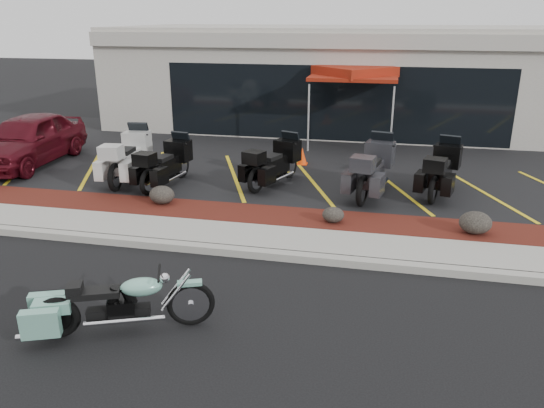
% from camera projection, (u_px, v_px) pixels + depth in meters
% --- Properties ---
extents(ground, '(90.00, 90.00, 0.00)m').
position_uv_depth(ground, '(267.00, 280.00, 9.35)').
color(ground, black).
rests_on(ground, ground).
extents(curb, '(24.00, 0.25, 0.15)m').
position_uv_depth(curb, '(277.00, 255.00, 10.16)').
color(curb, gray).
rests_on(curb, ground).
extents(sidewalk, '(24.00, 1.20, 0.15)m').
position_uv_depth(sidewalk, '(284.00, 241.00, 10.80)').
color(sidewalk, gray).
rests_on(sidewalk, ground).
extents(mulch_bed, '(24.00, 1.20, 0.16)m').
position_uv_depth(mulch_bed, '(294.00, 220.00, 11.90)').
color(mulch_bed, '#35140C').
rests_on(mulch_bed, ground).
extents(upper_lot, '(26.00, 9.60, 0.15)m').
position_uv_depth(upper_lot, '(323.00, 160.00, 16.88)').
color(upper_lot, black).
rests_on(upper_lot, ground).
extents(dealership_building, '(18.00, 8.16, 4.00)m').
position_uv_depth(dealership_building, '(343.00, 77.00, 22.01)').
color(dealership_building, '#9D978E').
rests_on(dealership_building, ground).
extents(boulder_left, '(0.61, 0.51, 0.43)m').
position_uv_depth(boulder_left, '(162.00, 195.00, 12.62)').
color(boulder_left, black).
rests_on(boulder_left, mulch_bed).
extents(boulder_mid, '(0.48, 0.40, 0.34)m').
position_uv_depth(boulder_mid, '(333.00, 215.00, 11.49)').
color(boulder_mid, black).
rests_on(boulder_mid, mulch_bed).
extents(boulder_right, '(0.66, 0.55, 0.47)m').
position_uv_depth(boulder_right, '(475.00, 223.00, 10.88)').
color(boulder_right, black).
rests_on(boulder_right, mulch_bed).
extents(hero_cruiser, '(2.75, 1.62, 0.95)m').
position_uv_depth(hero_cruiser, '(190.00, 297.00, 7.84)').
color(hero_cruiser, '#70AE9A').
rests_on(hero_cruiser, ground).
extents(touring_white, '(1.15, 2.55, 1.44)m').
position_uv_depth(touring_white, '(140.00, 147.00, 15.05)').
color(touring_white, silver).
rests_on(touring_white, upper_lot).
extents(touring_black_front, '(1.20, 2.35, 1.30)m').
position_uv_depth(touring_black_front, '(181.00, 155.00, 14.53)').
color(touring_black_front, black).
rests_on(touring_black_front, upper_lot).
extents(touring_black_mid, '(1.61, 2.41, 1.31)m').
position_uv_depth(touring_black_mid, '(290.00, 155.00, 14.53)').
color(touring_black_mid, black).
rests_on(touring_black_mid, upper_lot).
extents(touring_grey, '(1.44, 2.63, 1.45)m').
position_uv_depth(touring_grey, '(381.00, 159.00, 13.86)').
color(touring_grey, '#2A2B2F').
rests_on(touring_grey, upper_lot).
extents(touring_black_rear, '(1.48, 2.48, 1.35)m').
position_uv_depth(touring_black_rear, '(448.00, 161.00, 13.86)').
color(touring_black_rear, black).
rests_on(touring_black_rear, upper_lot).
extents(parked_car, '(2.00, 4.53, 1.51)m').
position_uv_depth(parked_car, '(28.00, 139.00, 15.86)').
color(parked_car, '#460A12').
rests_on(parked_car, upper_lot).
extents(traffic_cone, '(0.36, 0.36, 0.51)m').
position_uv_depth(traffic_cone, '(302.00, 156.00, 16.00)').
color(traffic_cone, '#F23F08').
rests_on(traffic_cone, upper_lot).
extents(popup_canopy, '(2.96, 2.96, 2.66)m').
position_uv_depth(popup_canopy, '(354.00, 74.00, 17.82)').
color(popup_canopy, silver).
rests_on(popup_canopy, upper_lot).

